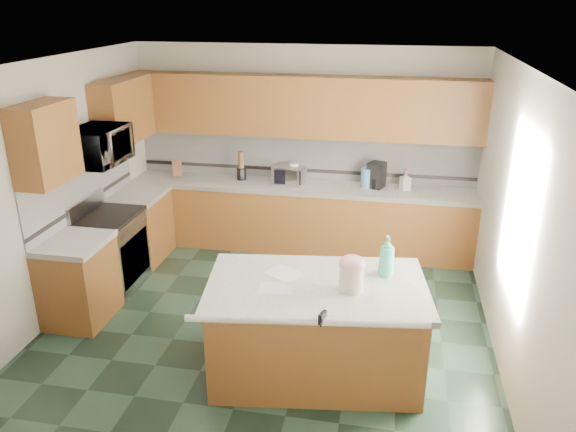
% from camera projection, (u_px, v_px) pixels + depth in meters
% --- Properties ---
extents(floor, '(4.60, 4.60, 0.00)m').
position_uv_depth(floor, '(268.00, 324.00, 5.99)').
color(floor, black).
rests_on(floor, ground).
extents(ceiling, '(4.60, 4.60, 0.00)m').
position_uv_depth(ceiling, '(264.00, 64.00, 5.00)').
color(ceiling, white).
rests_on(ceiling, ground).
extents(wall_back, '(4.60, 0.04, 2.70)m').
position_uv_depth(wall_back, '(304.00, 147.00, 7.62)').
color(wall_back, beige).
rests_on(wall_back, ground).
extents(wall_front, '(4.60, 0.04, 2.70)m').
position_uv_depth(wall_front, '(181.00, 338.00, 3.37)').
color(wall_front, beige).
rests_on(wall_front, ground).
extents(wall_left, '(0.04, 4.60, 2.70)m').
position_uv_depth(wall_left, '(51.00, 192.00, 5.90)').
color(wall_left, beige).
rests_on(wall_left, ground).
extents(wall_right, '(0.04, 4.60, 2.70)m').
position_uv_depth(wall_right, '(515.00, 223.00, 5.09)').
color(wall_right, beige).
rests_on(wall_right, ground).
extents(back_base_cab, '(4.60, 0.60, 0.86)m').
position_uv_depth(back_base_cab, '(300.00, 219.00, 7.66)').
color(back_base_cab, '#563516').
rests_on(back_base_cab, ground).
extents(back_countertop, '(4.60, 0.64, 0.06)m').
position_uv_depth(back_countertop, '(300.00, 187.00, 7.49)').
color(back_countertop, white).
rests_on(back_countertop, back_base_cab).
extents(back_upper_cab, '(4.60, 0.33, 0.78)m').
position_uv_depth(back_upper_cab, '(302.00, 106.00, 7.23)').
color(back_upper_cab, '#563516').
rests_on(back_upper_cab, wall_back).
extents(back_backsplash, '(4.60, 0.02, 0.63)m').
position_uv_depth(back_backsplash, '(304.00, 156.00, 7.63)').
color(back_backsplash, silver).
rests_on(back_backsplash, back_countertop).
extents(back_accent_band, '(4.60, 0.01, 0.05)m').
position_uv_depth(back_accent_band, '(303.00, 170.00, 7.69)').
color(back_accent_band, black).
rests_on(back_accent_band, back_countertop).
extents(left_base_cab_rear, '(0.60, 0.82, 0.86)m').
position_uv_depth(left_base_cab_rear, '(141.00, 228.00, 7.36)').
color(left_base_cab_rear, '#563516').
rests_on(left_base_cab_rear, ground).
extents(left_counter_rear, '(0.64, 0.82, 0.06)m').
position_uv_depth(left_counter_rear, '(137.00, 195.00, 7.19)').
color(left_counter_rear, white).
rests_on(left_counter_rear, left_base_cab_rear).
extents(left_base_cab_front, '(0.60, 0.72, 0.86)m').
position_uv_depth(left_base_cab_front, '(79.00, 283.00, 5.96)').
color(left_base_cab_front, '#563516').
rests_on(left_base_cab_front, ground).
extents(left_counter_front, '(0.64, 0.72, 0.06)m').
position_uv_depth(left_counter_front, '(73.00, 243.00, 5.79)').
color(left_counter_front, white).
rests_on(left_counter_front, left_base_cab_front).
extents(left_backsplash, '(0.02, 2.30, 0.63)m').
position_uv_depth(left_backsplash, '(83.00, 186.00, 6.44)').
color(left_backsplash, silver).
rests_on(left_backsplash, wall_left).
extents(left_accent_band, '(0.01, 2.30, 0.05)m').
position_uv_depth(left_accent_band, '(86.00, 202.00, 6.51)').
color(left_accent_band, black).
rests_on(left_accent_band, wall_left).
extents(left_upper_cab_rear, '(0.33, 1.09, 0.78)m').
position_uv_depth(left_upper_cab_rear, '(123.00, 111.00, 6.95)').
color(left_upper_cab_rear, '#563516').
rests_on(left_upper_cab_rear, wall_left).
extents(left_upper_cab_front, '(0.33, 0.72, 0.78)m').
position_uv_depth(left_upper_cab_front, '(45.00, 143.00, 5.43)').
color(left_upper_cab_front, '#563516').
rests_on(left_upper_cab_front, wall_left).
extents(range_body, '(0.60, 0.76, 0.88)m').
position_uv_depth(range_body, '(112.00, 252.00, 6.63)').
color(range_body, '#B7B7BC').
rests_on(range_body, ground).
extents(range_oven_door, '(0.02, 0.68, 0.55)m').
position_uv_depth(range_oven_door, '(135.00, 258.00, 6.60)').
color(range_oven_door, black).
rests_on(range_oven_door, range_body).
extents(range_cooktop, '(0.62, 0.78, 0.04)m').
position_uv_depth(range_cooktop, '(107.00, 216.00, 6.46)').
color(range_cooktop, black).
rests_on(range_cooktop, range_body).
extents(range_handle, '(0.02, 0.66, 0.02)m').
position_uv_depth(range_handle, '(134.00, 228.00, 6.45)').
color(range_handle, '#B7B7BC').
rests_on(range_handle, range_body).
extents(range_backguard, '(0.06, 0.76, 0.18)m').
position_uv_depth(range_backguard, '(85.00, 205.00, 6.46)').
color(range_backguard, '#B7B7BC').
rests_on(range_backguard, range_body).
extents(microwave, '(0.50, 0.73, 0.41)m').
position_uv_depth(microwave, '(98.00, 146.00, 6.16)').
color(microwave, '#B7B7BC').
rests_on(microwave, wall_left).
extents(island_base, '(1.95, 1.28, 0.86)m').
position_uv_depth(island_base, '(316.00, 332.00, 5.09)').
color(island_base, '#563516').
rests_on(island_base, ground).
extents(island_top, '(2.06, 1.39, 0.06)m').
position_uv_depth(island_top, '(317.00, 287.00, 4.92)').
color(island_top, white).
rests_on(island_top, island_base).
extents(island_bullnose, '(1.92, 0.32, 0.06)m').
position_uv_depth(island_bullnose, '(307.00, 322.00, 4.39)').
color(island_bullnose, white).
rests_on(island_bullnose, island_base).
extents(treat_jar, '(0.22, 0.22, 0.22)m').
position_uv_depth(treat_jar, '(351.00, 279.00, 4.77)').
color(treat_jar, beige).
rests_on(treat_jar, island_top).
extents(treat_jar_lid, '(0.23, 0.23, 0.14)m').
position_uv_depth(treat_jar_lid, '(352.00, 264.00, 4.71)').
color(treat_jar_lid, '#ECAAB3').
rests_on(treat_jar_lid, treat_jar).
extents(treat_jar_knob, '(0.07, 0.03, 0.03)m').
position_uv_depth(treat_jar_knob, '(352.00, 259.00, 4.70)').
color(treat_jar_knob, tan).
rests_on(treat_jar_knob, treat_jar_lid).
extents(treat_jar_knob_end_l, '(0.04, 0.04, 0.04)m').
position_uv_depth(treat_jar_knob_end_l, '(348.00, 258.00, 4.70)').
color(treat_jar_knob_end_l, tan).
rests_on(treat_jar_knob_end_l, treat_jar_lid).
extents(treat_jar_knob_end_r, '(0.04, 0.04, 0.04)m').
position_uv_depth(treat_jar_knob_end_r, '(357.00, 259.00, 4.69)').
color(treat_jar_knob_end_r, tan).
rests_on(treat_jar_knob_end_r, treat_jar_lid).
extents(soap_bottle_island, '(0.17, 0.17, 0.38)m').
position_uv_depth(soap_bottle_island, '(387.00, 256.00, 4.99)').
color(soap_bottle_island, teal).
rests_on(soap_bottle_island, island_top).
extents(paper_sheet_a, '(0.30, 0.24, 0.00)m').
position_uv_depth(paper_sheet_a, '(276.00, 288.00, 4.83)').
color(paper_sheet_a, white).
rests_on(paper_sheet_a, island_top).
extents(paper_sheet_b, '(0.40, 0.37, 0.00)m').
position_uv_depth(paper_sheet_b, '(284.00, 274.00, 5.08)').
color(paper_sheet_b, white).
rests_on(paper_sheet_b, island_top).
extents(clamp_body, '(0.06, 0.10, 0.09)m').
position_uv_depth(clamp_body, '(322.00, 318.00, 4.38)').
color(clamp_body, black).
rests_on(clamp_body, island_top).
extents(clamp_handle, '(0.02, 0.07, 0.02)m').
position_uv_depth(clamp_handle, '(321.00, 324.00, 4.33)').
color(clamp_handle, black).
rests_on(clamp_handle, island_top).
extents(knife_block, '(0.18, 0.20, 0.25)m').
position_uv_depth(knife_block, '(177.00, 169.00, 7.79)').
color(knife_block, '#472814').
rests_on(knife_block, back_countertop).
extents(utensil_crock, '(0.13, 0.13, 0.16)m').
position_uv_depth(utensil_crock, '(241.00, 174.00, 7.67)').
color(utensil_crock, black).
rests_on(utensil_crock, back_countertop).
extents(utensil_bundle, '(0.08, 0.08, 0.24)m').
position_uv_depth(utensil_bundle, '(241.00, 160.00, 7.60)').
color(utensil_bundle, '#472814').
rests_on(utensil_bundle, utensil_crock).
extents(toaster_oven, '(0.47, 0.39, 0.23)m').
position_uv_depth(toaster_oven, '(289.00, 175.00, 7.51)').
color(toaster_oven, '#B7B7BC').
rests_on(toaster_oven, back_countertop).
extents(toaster_oven_door, '(0.36, 0.01, 0.19)m').
position_uv_depth(toaster_oven_door, '(287.00, 178.00, 7.40)').
color(toaster_oven_door, black).
rests_on(toaster_oven_door, toaster_oven).
extents(paper_towel, '(0.12, 0.12, 0.26)m').
position_uv_depth(paper_towel, '(294.00, 173.00, 7.54)').
color(paper_towel, white).
rests_on(paper_towel, back_countertop).
extents(paper_towel_base, '(0.18, 0.18, 0.01)m').
position_uv_depth(paper_towel_base, '(294.00, 181.00, 7.59)').
color(paper_towel_base, '#B7B7BC').
rests_on(paper_towel_base, back_countertop).
extents(water_jug, '(0.16, 0.16, 0.26)m').
position_uv_depth(water_jug, '(367.00, 178.00, 7.34)').
color(water_jug, '#5591CC').
rests_on(water_jug, back_countertop).
extents(water_jug_neck, '(0.07, 0.07, 0.04)m').
position_uv_depth(water_jug_neck, '(367.00, 167.00, 7.28)').
color(water_jug_neck, '#5591CC').
rests_on(water_jug_neck, water_jug).
extents(coffee_maker, '(0.27, 0.28, 0.34)m').
position_uv_depth(coffee_maker, '(376.00, 175.00, 7.32)').
color(coffee_maker, black).
rests_on(coffee_maker, back_countertop).
extents(coffee_carafe, '(0.14, 0.14, 0.14)m').
position_uv_depth(coffee_carafe, '(376.00, 183.00, 7.31)').
color(coffee_carafe, black).
rests_on(coffee_carafe, back_countertop).
extents(soap_bottle_back, '(0.16, 0.16, 0.25)m').
position_uv_depth(soap_bottle_back, '(405.00, 180.00, 7.24)').
color(soap_bottle_back, white).
rests_on(soap_bottle_back, back_countertop).
extents(soap_back_cap, '(0.02, 0.02, 0.03)m').
position_uv_depth(soap_back_cap, '(406.00, 170.00, 7.19)').
color(soap_back_cap, red).
rests_on(soap_back_cap, soap_bottle_back).
extents(window_light_proxy, '(0.02, 1.40, 1.10)m').
position_uv_depth(window_light_proxy, '(518.00, 215.00, 4.86)').
color(window_light_proxy, white).
rests_on(window_light_proxy, wall_right).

